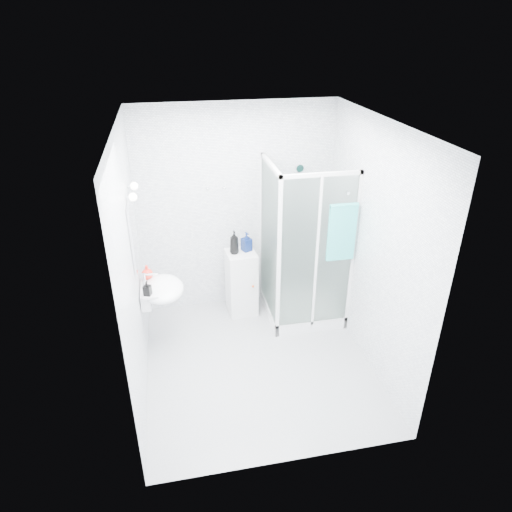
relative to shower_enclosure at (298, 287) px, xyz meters
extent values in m
cube|color=white|center=(-0.67, -0.77, 0.85)|extent=(2.40, 2.60, 2.60)
cube|color=#A0A2A4|center=(-0.67, -0.77, -0.44)|extent=(2.40, 2.60, 0.01)
cube|color=white|center=(-0.67, -0.77, 2.15)|extent=(2.40, 2.60, 0.01)
cube|color=white|center=(0.08, 0.08, -0.39)|extent=(0.90, 0.90, 0.12)
cube|color=silver|center=(-0.35, 0.08, 1.53)|extent=(0.04, 0.90, 0.04)
cube|color=silver|center=(0.08, -0.35, 1.53)|extent=(0.90, 0.04, 0.04)
cube|color=silver|center=(-0.35, -0.35, 0.55)|extent=(0.04, 0.04, 2.00)
cube|color=white|center=(-0.36, 0.08, 0.59)|extent=(0.02, 0.82, 1.84)
cube|color=white|center=(0.08, -0.36, 0.59)|extent=(0.82, 0.02, 1.84)
cube|color=silver|center=(0.08, -0.35, 0.59)|extent=(0.03, 0.04, 1.84)
cylinder|color=silver|center=(0.08, 0.47, 0.90)|extent=(0.02, 0.02, 1.00)
cylinder|color=silver|center=(0.08, 0.44, 1.37)|extent=(0.09, 0.05, 0.09)
cylinder|color=silver|center=(0.13, 0.50, 0.60)|extent=(0.12, 0.04, 0.12)
cylinder|color=silver|center=(0.36, -0.39, 1.33)|extent=(0.03, 0.05, 0.03)
cube|color=white|center=(-1.81, -0.32, 0.30)|extent=(0.10, 0.40, 0.18)
ellipsoid|color=white|center=(-1.63, -0.32, 0.35)|extent=(0.46, 0.56, 0.20)
cube|color=white|center=(-1.75, -0.32, 0.40)|extent=(0.16, 0.50, 0.02)
cylinder|color=silver|center=(-1.81, -0.32, 0.48)|extent=(0.04, 0.04, 0.16)
cylinder|color=silver|center=(-1.76, -0.32, 0.55)|extent=(0.12, 0.02, 0.02)
cube|color=white|center=(-1.85, -0.32, 1.05)|extent=(0.02, 0.60, 0.70)
cylinder|color=silver|center=(-1.84, -0.48, 1.47)|extent=(0.05, 0.04, 0.04)
sphere|color=white|center=(-1.80, -0.48, 1.47)|extent=(0.08, 0.08, 0.08)
cylinder|color=silver|center=(-1.84, -0.16, 1.47)|extent=(0.05, 0.04, 0.04)
sphere|color=white|center=(-1.80, -0.16, 1.47)|extent=(0.08, 0.08, 0.08)
cylinder|color=silver|center=(-1.02, 0.50, 1.17)|extent=(0.02, 0.04, 0.02)
sphere|color=silver|center=(-1.02, 0.48, 1.17)|extent=(0.03, 0.03, 0.03)
cylinder|color=silver|center=(-0.82, 0.50, 1.17)|extent=(0.02, 0.04, 0.02)
sphere|color=silver|center=(-0.82, 0.48, 1.17)|extent=(0.03, 0.03, 0.03)
cube|color=silver|center=(-0.67, 0.26, -0.02)|extent=(0.38, 0.38, 0.86)
cube|color=silver|center=(-0.67, 0.09, -0.02)|extent=(0.32, 0.03, 0.73)
sphere|color=orange|center=(-0.56, 0.08, 0.02)|extent=(0.03, 0.03, 0.03)
cube|color=teal|center=(0.33, -0.40, 0.88)|extent=(0.31, 0.04, 0.64)
cylinder|color=teal|center=(0.33, -0.40, 1.20)|extent=(0.31, 0.05, 0.05)
imported|color=black|center=(-0.75, 0.26, 0.55)|extent=(0.12, 0.12, 0.29)
imported|color=#0D1F53|center=(-0.59, 0.31, 0.53)|extent=(0.14, 0.14, 0.24)
imported|color=red|center=(-1.78, -0.16, 0.50)|extent=(0.15, 0.15, 0.16)
imported|color=black|center=(-1.77, -0.51, 0.49)|extent=(0.09, 0.09, 0.16)
camera|label=1|loc=(-1.47, -4.63, 2.94)|focal=32.00mm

